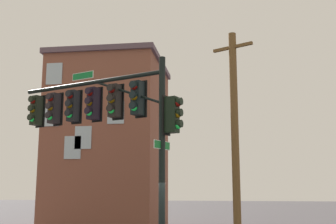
# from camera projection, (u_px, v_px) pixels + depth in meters

# --- Properties ---
(signal_pole_assembly) EXTENTS (6.18, 2.72, 6.40)m
(signal_pole_assembly) POSITION_uv_depth(u_px,v_px,m) (104.00, 113.00, 13.95)
(signal_pole_assembly) COLOR black
(signal_pole_assembly) RESTS_ON ground_plane
(utility_pole) EXTENTS (1.64, 0.96, 8.73)m
(utility_pole) POSITION_uv_depth(u_px,v_px,m) (235.00, 134.00, 16.82)
(utility_pole) COLOR brown
(utility_pole) RESTS_ON ground_plane
(brick_building) EXTENTS (6.32, 6.83, 9.92)m
(brick_building) POSITION_uv_depth(u_px,v_px,m) (111.00, 143.00, 24.96)
(brick_building) COLOR brown
(brick_building) RESTS_ON ground_plane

